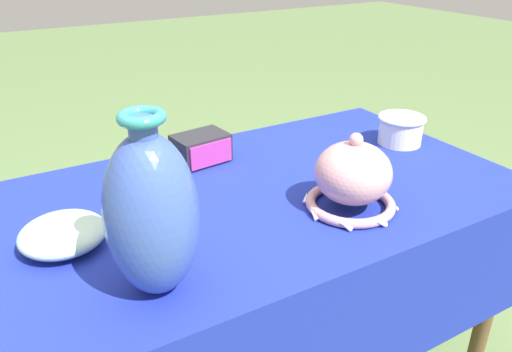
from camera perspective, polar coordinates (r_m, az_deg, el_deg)
display_table at (r=1.19m, az=-0.36°, el=-5.36°), size 1.29×0.71×0.69m
vase_tall_bulbous at (r=0.81m, az=-11.82°, el=-4.34°), size 0.15×0.15×0.32m
vase_dome_bell at (r=1.09m, az=10.96°, el=-0.30°), size 0.21×0.21×0.18m
mosaic_tile_box at (r=1.32m, az=-6.27°, el=3.17°), size 0.15×0.12×0.07m
cup_wide_ivory at (r=1.49m, az=16.22°, el=5.21°), size 0.13×0.13×0.08m
bowl_shallow_celadon at (r=1.03m, az=-21.21°, el=-6.17°), size 0.16×0.16×0.06m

